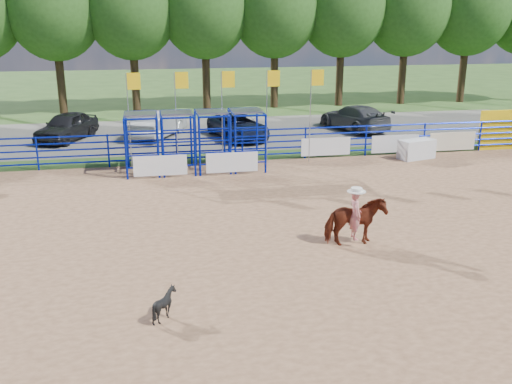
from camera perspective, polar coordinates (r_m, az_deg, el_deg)
ground at (r=17.16m, az=4.03°, el=-4.93°), size 120.00×120.00×0.00m
arena_dirt at (r=17.16m, az=4.03°, el=-4.90°), size 30.00×20.00×0.02m
gravel_strip at (r=33.26m, az=-3.33°, el=5.96°), size 40.00×10.00×0.01m
announcer_table at (r=27.91m, az=15.75°, el=4.15°), size 1.85×1.22×0.90m
horse_and_rider at (r=16.75m, az=9.88°, el=-2.48°), size 1.73×0.81×2.48m
calf at (r=12.95m, az=-9.13°, el=-11.02°), size 0.71×0.65×0.71m
car_a at (r=32.60m, az=-18.41°, el=6.25°), size 3.45×4.79×1.52m
car_b at (r=32.28m, az=-9.76°, el=6.79°), size 3.42×4.89×1.53m
car_c at (r=31.49m, az=-1.82°, el=6.60°), size 3.24×5.20×1.34m
car_d at (r=34.32m, az=9.81°, el=7.34°), size 3.47×5.46×1.47m
perimeter_fence at (r=16.90m, az=4.08°, el=-2.58°), size 30.10×20.10×1.50m
chute_assembly at (r=24.86m, az=-5.30°, el=5.04°), size 19.32×2.41×4.20m
treeline at (r=41.59m, az=-5.20°, el=18.58°), size 56.40×6.40×11.24m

